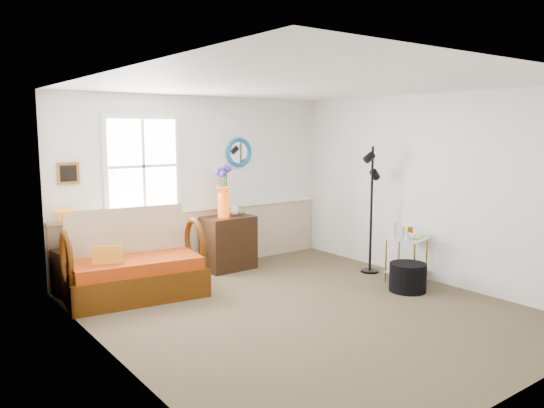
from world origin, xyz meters
TOP-DOWN VIEW (x-y plane):
  - floor at (0.00, 0.00)m, footprint 4.50×5.00m
  - ceiling at (0.00, 0.00)m, footprint 4.50×5.00m
  - walls at (0.00, 0.00)m, footprint 4.51×5.01m
  - wainscot at (0.00, 2.48)m, footprint 4.46×0.02m
  - chair_rail at (0.00, 2.47)m, footprint 4.46×0.04m
  - window at (-0.90, 2.47)m, footprint 1.14×0.06m
  - picture at (-1.92, 2.48)m, footprint 0.28×0.03m
  - mirror at (0.70, 2.48)m, footprint 0.47×0.07m
  - loveseat at (-1.38, 1.72)m, footprint 1.79×1.17m
  - throw_pillow at (-1.76, 1.62)m, footprint 0.37×0.21m
  - lamp_stand at (-2.03, 2.30)m, footprint 0.38×0.38m
  - table_lamp at (-2.04, 2.30)m, footprint 0.28×0.28m
  - potted_plant at (-1.90, 2.34)m, footprint 0.43×0.45m
  - cabinet at (0.29, 2.16)m, footprint 0.77×0.50m
  - flower_vase at (0.20, 2.14)m, footprint 0.24×0.24m
  - side_table at (1.93, 0.11)m, footprint 0.60×0.60m
  - tabletop_items at (1.89, 0.14)m, footprint 0.50×0.50m
  - floor_lamp at (1.88, 0.74)m, footprint 0.32×0.32m
  - ottoman at (1.58, -0.20)m, footprint 0.58×0.58m

SIDE VIEW (x-z plane):
  - floor at x=0.00m, z-range -0.01..0.01m
  - ottoman at x=1.58m, z-range 0.00..0.37m
  - lamp_stand at x=-2.03m, z-range 0.00..0.59m
  - side_table at x=1.93m, z-range 0.00..0.62m
  - cabinet at x=0.29m, z-range 0.00..0.81m
  - wainscot at x=0.00m, z-range 0.00..0.90m
  - throw_pillow at x=-1.76m, z-range 0.36..0.72m
  - loveseat at x=-1.38m, z-range 0.00..1.10m
  - potted_plant at x=-1.90m, z-range 0.59..0.87m
  - tabletop_items at x=1.89m, z-range 0.62..0.86m
  - table_lamp at x=-2.04m, z-range 0.59..1.10m
  - chair_rail at x=0.00m, z-range 0.89..0.95m
  - floor_lamp at x=1.88m, z-range 0.00..1.87m
  - flower_vase at x=0.20m, z-range 0.81..1.57m
  - walls at x=0.00m, z-range 0.00..2.60m
  - picture at x=-1.92m, z-range 1.41..1.69m
  - window at x=-0.90m, z-range 0.88..2.32m
  - mirror at x=0.70m, z-range 1.51..1.99m
  - ceiling at x=0.00m, z-range 2.60..2.60m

